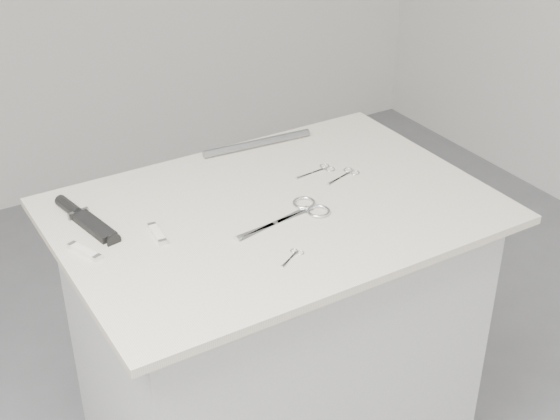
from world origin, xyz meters
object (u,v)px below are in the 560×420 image
plinth (276,361)px  sheathed_knife (82,217)px  large_shears (299,213)px  pocket_knife_b (157,234)px  tiny_scissors (293,256)px  embroidery_scissors_b (346,174)px  metal_rail (257,143)px  embroidery_scissors_a (320,170)px  pocket_knife_a (84,251)px

plinth → sheathed_knife: bearing=156.5°
large_shears → pocket_knife_b: pocket_knife_b is taller
tiny_scissors → pocket_knife_b: pocket_knife_b is taller
large_shears → tiny_scissors: 0.18m
embroidery_scissors_b → tiny_scissors: (-0.31, -0.24, -0.00)m
plinth → tiny_scissors: (-0.07, -0.20, 0.47)m
metal_rail → embroidery_scissors_a: bearing=-71.6°
large_shears → tiny_scissors: (-0.10, -0.14, -0.00)m
plinth → sheathed_knife: size_ratio=3.95×
plinth → embroidery_scissors_a: bearing=27.5°
embroidery_scissors_a → embroidery_scissors_b: (0.04, -0.05, -0.00)m
plinth → pocket_knife_a: size_ratio=9.82×
large_shears → sheathed_knife: 0.49m
tiny_scissors → pocket_knife_b: bearing=103.7°
sheathed_knife → pocket_knife_a: bearing=152.1°
plinth → embroidery_scissors_b: size_ratio=8.50×
large_shears → metal_rail: metal_rail is taller
embroidery_scissors_b → pocket_knife_a: pocket_knife_a is taller
sheathed_knife → metal_rail: sheathed_knife is taller
plinth → pocket_knife_b: (-0.29, 0.03, 0.48)m
embroidery_scissors_a → tiny_scissors: bearing=-137.2°
tiny_scissors → metal_rail: size_ratio=0.23×
embroidery_scissors_b → pocket_knife_b: (-0.52, -0.02, 0.00)m
tiny_scissors → sheathed_knife: bearing=101.7°
large_shears → pocket_knife_b: bearing=157.1°
large_shears → embroidery_scissors_a: size_ratio=2.18×
embroidery_scissors_a → sheathed_knife: 0.60m
sheathed_knife → pocket_knife_b: sheathed_knife is taller
embroidery_scissors_a → tiny_scissors: same height
large_shears → metal_rail: 0.37m
large_shears → embroidery_scissors_b: (0.20, 0.10, -0.00)m
pocket_knife_a → metal_rail: metal_rail is taller
tiny_scissors → pocket_knife_a: bearing=117.6°
embroidery_scissors_a → tiny_scissors: size_ratio=1.58×
embroidery_scissors_b → pocket_knife_a: bearing=163.7°
embroidery_scissors_b → tiny_scissors: bearing=-158.6°
plinth → large_shears: bearing=-61.6°
embroidery_scissors_b → pocket_knife_b: 0.52m
pocket_knife_b → metal_rail: metal_rail is taller
pocket_knife_a → embroidery_scissors_a: bearing=-105.9°
embroidery_scissors_a → embroidery_scissors_b: same height
tiny_scissors → pocket_knife_a: (-0.37, 0.24, 0.00)m
pocket_knife_b → metal_rail: size_ratio=0.28×
large_shears → embroidery_scissors_b: 0.23m
sheathed_knife → pocket_knife_a: sheathed_knife is taller
embroidery_scissors_b → metal_rail: 0.28m
tiny_scissors → sheathed_knife: size_ratio=0.31×
sheathed_knife → tiny_scissors: bearing=-148.9°
large_shears → pocket_knife_b: (-0.32, 0.08, 0.00)m
embroidery_scissors_a → metal_rail: bearing=103.2°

